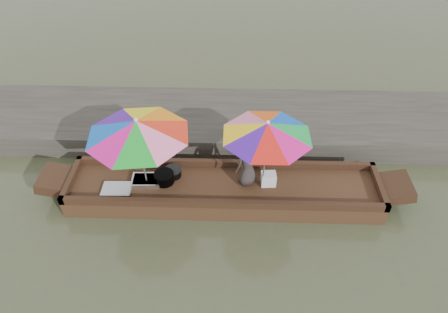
{
  "coord_description": "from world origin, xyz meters",
  "views": [
    {
      "loc": [
        0.17,
        -5.43,
        5.82
      ],
      "look_at": [
        0.0,
        0.1,
        1.0
      ],
      "focal_mm": 32.0,
      "sensor_mm": 36.0,
      "label": 1
    }
  ],
  "objects_px": {
    "cooking_pot": "(164,178)",
    "supply_bag": "(268,179)",
    "boat_hull": "(224,192)",
    "umbrella_bow": "(142,153)",
    "charcoal_grill": "(173,173)",
    "tray_scallop": "(117,189)",
    "umbrella_stern": "(265,156)",
    "vendor": "(247,163)",
    "tray_crayfish": "(146,180)"
  },
  "relations": [
    {
      "from": "umbrella_stern",
      "to": "boat_hull",
      "type": "bearing_deg",
      "value": 180.0
    },
    {
      "from": "tray_crayfish",
      "to": "umbrella_bow",
      "type": "bearing_deg",
      "value": -65.22
    },
    {
      "from": "boat_hull",
      "to": "umbrella_bow",
      "type": "distance_m",
      "value": 1.77
    },
    {
      "from": "cooking_pot",
      "to": "supply_bag",
      "type": "xyz_separation_m",
      "value": [
        2.01,
        -0.0,
        0.03
      ]
    },
    {
      "from": "boat_hull",
      "to": "charcoal_grill",
      "type": "distance_m",
      "value": 1.07
    },
    {
      "from": "tray_crayfish",
      "to": "umbrella_bow",
      "type": "relative_size",
      "value": 0.3
    },
    {
      "from": "boat_hull",
      "to": "umbrella_bow",
      "type": "relative_size",
      "value": 3.23
    },
    {
      "from": "tray_crayfish",
      "to": "tray_scallop",
      "type": "bearing_deg",
      "value": -155.02
    },
    {
      "from": "tray_scallop",
      "to": "umbrella_stern",
      "type": "height_order",
      "value": "umbrella_stern"
    },
    {
      "from": "supply_bag",
      "to": "umbrella_bow",
      "type": "bearing_deg",
      "value": -178.31
    },
    {
      "from": "vendor",
      "to": "charcoal_grill",
      "type": "bearing_deg",
      "value": -40.63
    },
    {
      "from": "boat_hull",
      "to": "tray_scallop",
      "type": "bearing_deg",
      "value": -174.39
    },
    {
      "from": "boat_hull",
      "to": "umbrella_stern",
      "type": "height_order",
      "value": "umbrella_stern"
    },
    {
      "from": "boat_hull",
      "to": "umbrella_stern",
      "type": "distance_m",
      "value": 1.2
    },
    {
      "from": "umbrella_stern",
      "to": "vendor",
      "type": "bearing_deg",
      "value": 160.73
    },
    {
      "from": "charcoal_grill",
      "to": "umbrella_stern",
      "type": "height_order",
      "value": "umbrella_stern"
    },
    {
      "from": "boat_hull",
      "to": "cooking_pot",
      "type": "height_order",
      "value": "cooking_pot"
    },
    {
      "from": "tray_scallop",
      "to": "charcoal_grill",
      "type": "xyz_separation_m",
      "value": [
        1.02,
        0.44,
        0.05
      ]
    },
    {
      "from": "cooking_pot",
      "to": "tray_scallop",
      "type": "relative_size",
      "value": 0.7
    },
    {
      "from": "tray_scallop",
      "to": "umbrella_stern",
      "type": "bearing_deg",
      "value": 4.12
    },
    {
      "from": "supply_bag",
      "to": "charcoal_grill",
      "type": "bearing_deg",
      "value": 174.62
    },
    {
      "from": "boat_hull",
      "to": "tray_scallop",
      "type": "distance_m",
      "value": 2.05
    },
    {
      "from": "charcoal_grill",
      "to": "vendor",
      "type": "xyz_separation_m",
      "value": [
        1.45,
        -0.14,
        0.42
      ]
    },
    {
      "from": "tray_crayfish",
      "to": "umbrella_stern",
      "type": "xyz_separation_m",
      "value": [
        2.25,
        -0.04,
        0.73
      ]
    },
    {
      "from": "cooking_pot",
      "to": "tray_crayfish",
      "type": "relative_size",
      "value": 0.7
    },
    {
      "from": "cooking_pot",
      "to": "supply_bag",
      "type": "height_order",
      "value": "supply_bag"
    },
    {
      "from": "umbrella_stern",
      "to": "supply_bag",
      "type": "bearing_deg",
      "value": 31.76
    },
    {
      "from": "supply_bag",
      "to": "umbrella_stern",
      "type": "bearing_deg",
      "value": -148.24
    },
    {
      "from": "charcoal_grill",
      "to": "supply_bag",
      "type": "xyz_separation_m",
      "value": [
        1.86,
        -0.18,
        0.05
      ]
    },
    {
      "from": "cooking_pot",
      "to": "charcoal_grill",
      "type": "bearing_deg",
      "value": 49.44
    },
    {
      "from": "tray_scallop",
      "to": "supply_bag",
      "type": "relative_size",
      "value": 1.97
    },
    {
      "from": "umbrella_bow",
      "to": "charcoal_grill",
      "type": "bearing_deg",
      "value": 27.0
    },
    {
      "from": "boat_hull",
      "to": "umbrella_stern",
      "type": "xyz_separation_m",
      "value": [
        0.74,
        0.0,
        0.95
      ]
    },
    {
      "from": "tray_scallop",
      "to": "umbrella_stern",
      "type": "relative_size",
      "value": 0.34
    },
    {
      "from": "tray_crayfish",
      "to": "vendor",
      "type": "relative_size",
      "value": 0.56
    },
    {
      "from": "boat_hull",
      "to": "cooking_pot",
      "type": "bearing_deg",
      "value": 176.46
    },
    {
      "from": "supply_bag",
      "to": "tray_crayfish",
      "type": "bearing_deg",
      "value": -179.36
    },
    {
      "from": "cooking_pot",
      "to": "supply_bag",
      "type": "bearing_deg",
      "value": -0.07
    },
    {
      "from": "vendor",
      "to": "umbrella_bow",
      "type": "xyz_separation_m",
      "value": [
        -1.93,
        -0.11,
        0.28
      ]
    },
    {
      "from": "cooking_pot",
      "to": "umbrella_bow",
      "type": "distance_m",
      "value": 0.75
    },
    {
      "from": "cooking_pot",
      "to": "vendor",
      "type": "bearing_deg",
      "value": 1.23
    },
    {
      "from": "tray_scallop",
      "to": "umbrella_bow",
      "type": "relative_size",
      "value": 0.3
    },
    {
      "from": "tray_scallop",
      "to": "vendor",
      "type": "relative_size",
      "value": 0.56
    },
    {
      "from": "cooking_pot",
      "to": "tray_scallop",
      "type": "distance_m",
      "value": 0.92
    },
    {
      "from": "boat_hull",
      "to": "tray_crayfish",
      "type": "bearing_deg",
      "value": 178.38
    },
    {
      "from": "tray_crayfish",
      "to": "vendor",
      "type": "height_order",
      "value": "vendor"
    },
    {
      "from": "cooking_pot",
      "to": "umbrella_stern",
      "type": "distance_m",
      "value": 2.02
    },
    {
      "from": "charcoal_grill",
      "to": "umbrella_stern",
      "type": "xyz_separation_m",
      "value": [
        1.75,
        -0.24,
        0.7
      ]
    },
    {
      "from": "vendor",
      "to": "tray_scallop",
      "type": "bearing_deg",
      "value": -28.1
    },
    {
      "from": "supply_bag",
      "to": "vendor",
      "type": "xyz_separation_m",
      "value": [
        -0.41,
        0.04,
        0.36
      ]
    }
  ]
}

